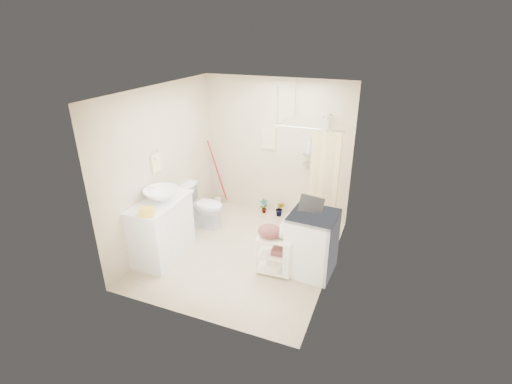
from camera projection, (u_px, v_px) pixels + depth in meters
floor at (243, 252)px, 6.08m from camera, size 3.20×3.20×0.00m
ceiling at (241, 90)px, 5.02m from camera, size 2.80×3.20×0.04m
wall_back at (276, 149)px, 6.91m from camera, size 2.80×0.04×2.60m
wall_front at (185, 228)px, 4.20m from camera, size 2.80×0.04×2.60m
wall_left at (163, 167)px, 6.03m from camera, size 0.04×3.20×2.60m
wall_right at (335, 193)px, 5.08m from camera, size 0.04×3.20×2.60m
vanity at (161, 229)px, 5.82m from camera, size 0.65×1.12×0.97m
sink at (161, 195)px, 5.60m from camera, size 0.58×0.58×0.18m
counter_basket at (147, 212)px, 5.17m from camera, size 0.24×0.22×0.11m
floor_basket at (157, 266)px, 5.60m from camera, size 0.30×0.24×0.15m
toilet at (203, 206)px, 6.76m from camera, size 0.79×0.45×0.80m
mop at (217, 173)px, 7.47m from camera, size 0.16×0.16×1.38m
potted_plant_a at (264, 206)px, 7.31m from camera, size 0.19×0.18×0.30m
potted_plant_b at (280, 209)px, 7.19m from camera, size 0.17×0.14×0.31m
hanging_towel at (269, 138)px, 6.86m from camera, size 0.28×0.03×0.42m
towel_ring at (156, 161)px, 5.78m from camera, size 0.04×0.22×0.34m
tp_holder at (170, 198)px, 6.29m from camera, size 0.08×0.12×0.14m
shower at (313, 178)px, 6.26m from camera, size 1.10×1.10×2.10m
shampoo_bottle_a at (309, 146)px, 6.57m from camera, size 0.13×0.13×0.27m
shampoo_bottle_b at (316, 150)px, 6.55m from camera, size 0.08×0.08×0.16m
washing_machine at (312, 243)px, 5.44m from camera, size 0.69×0.71×0.96m
laundry_rack at (275, 252)px, 5.45m from camera, size 0.54×0.33×0.72m
ironing_board at (304, 235)px, 5.39m from camera, size 0.36×0.14×1.23m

